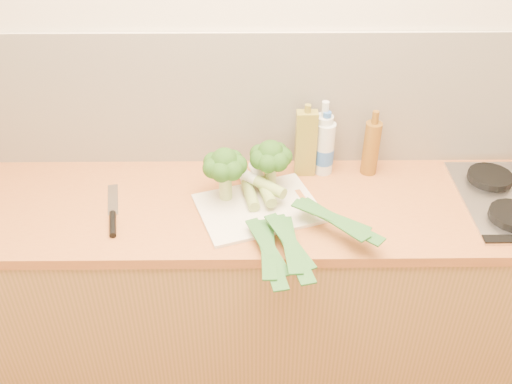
% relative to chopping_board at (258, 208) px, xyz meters
% --- Properties ---
extents(room_shell, '(3.50, 3.50, 3.50)m').
position_rel_chopping_board_xyz_m(room_shell, '(0.03, 0.33, 0.26)').
color(room_shell, beige).
rests_on(room_shell, ground).
extents(counter, '(3.20, 0.62, 0.90)m').
position_rel_chopping_board_xyz_m(counter, '(0.03, 0.04, -0.46)').
color(counter, '#AD7948').
rests_on(counter, ground).
extents(chopping_board, '(0.50, 0.43, 0.01)m').
position_rel_chopping_board_xyz_m(chopping_board, '(0.00, 0.00, 0.00)').
color(chopping_board, beige).
rests_on(chopping_board, counter).
extents(broccoli_left, '(0.16, 0.16, 0.21)m').
position_rel_chopping_board_xyz_m(broccoli_left, '(-0.12, 0.06, 0.15)').
color(broccoli_left, '#A3B76B').
rests_on(broccoli_left, chopping_board).
extents(broccoli_right, '(0.16, 0.16, 0.20)m').
position_rel_chopping_board_xyz_m(broccoli_right, '(0.05, 0.12, 0.14)').
color(broccoli_right, '#A3B76B').
rests_on(broccoli_right, chopping_board).
extents(leek_front, '(0.19, 0.69, 0.04)m').
position_rel_chopping_board_xyz_m(leek_front, '(-0.02, -0.03, 0.03)').
color(leek_front, white).
rests_on(leek_front, chopping_board).
extents(leek_mid, '(0.21, 0.66, 0.04)m').
position_rel_chopping_board_xyz_m(leek_mid, '(0.05, -0.04, 0.05)').
color(leek_mid, white).
rests_on(leek_mid, chopping_board).
extents(leek_back, '(0.50, 0.45, 0.04)m').
position_rel_chopping_board_xyz_m(leek_back, '(0.11, -0.02, 0.07)').
color(leek_back, white).
rests_on(leek_back, chopping_board).
extents(chefs_knife, '(0.09, 0.32, 0.02)m').
position_rel_chopping_board_xyz_m(chefs_knife, '(-0.52, -0.05, 0.00)').
color(chefs_knife, silver).
rests_on(chefs_knife, counter).
extents(oil_tin, '(0.08, 0.05, 0.30)m').
position_rel_chopping_board_xyz_m(oil_tin, '(0.19, 0.24, 0.13)').
color(oil_tin, olive).
rests_on(oil_tin, counter).
extents(glass_bottle, '(0.07, 0.07, 0.30)m').
position_rel_chopping_board_xyz_m(glass_bottle, '(0.25, 0.26, 0.12)').
color(glass_bottle, silver).
rests_on(glass_bottle, counter).
extents(amber_bottle, '(0.06, 0.06, 0.27)m').
position_rel_chopping_board_xyz_m(amber_bottle, '(0.44, 0.24, 0.11)').
color(amber_bottle, brown).
rests_on(amber_bottle, counter).
extents(water_bottle, '(0.08, 0.08, 0.24)m').
position_rel_chopping_board_xyz_m(water_bottle, '(0.26, 0.25, 0.10)').
color(water_bottle, silver).
rests_on(water_bottle, counter).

